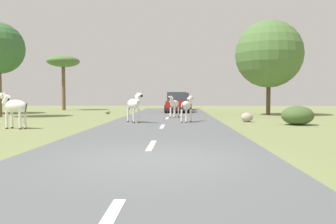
{
  "coord_description": "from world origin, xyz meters",
  "views": [
    {
      "loc": [
        0.48,
        -7.41,
        1.4
      ],
      "look_at": [
        -0.04,
        8.09,
        0.7
      ],
      "focal_mm": 36.65,
      "sensor_mm": 36.0,
      "label": 1
    }
  ],
  "objects_px": {
    "car_1": "(177,103)",
    "zebra_3": "(134,104)",
    "rock_1": "(108,112)",
    "zebra_2": "(187,106)",
    "car_0": "(180,102)",
    "tree_2": "(269,54)",
    "tree_0": "(63,62)",
    "bush_0": "(297,115)",
    "zebra_4": "(14,106)",
    "rock_2": "(247,117)",
    "zebra_0": "(174,104)"
  },
  "relations": [
    {
      "from": "car_1",
      "to": "zebra_3",
      "type": "bearing_deg",
      "value": 80.28
    },
    {
      "from": "rock_1",
      "to": "car_1",
      "type": "bearing_deg",
      "value": 20.8
    },
    {
      "from": "zebra_2",
      "to": "car_0",
      "type": "bearing_deg",
      "value": 113.75
    },
    {
      "from": "zebra_3",
      "to": "tree_2",
      "type": "relative_size",
      "value": 0.23
    },
    {
      "from": "tree_0",
      "to": "car_0",
      "type": "bearing_deg",
      "value": 1.34
    },
    {
      "from": "bush_0",
      "to": "rock_1",
      "type": "xyz_separation_m",
      "value": [
        -11.66,
        10.44,
        -0.34
      ]
    },
    {
      "from": "zebra_4",
      "to": "zebra_2",
      "type": "bearing_deg",
      "value": -46.2
    },
    {
      "from": "tree_2",
      "to": "tree_0",
      "type": "bearing_deg",
      "value": 154.27
    },
    {
      "from": "bush_0",
      "to": "rock_2",
      "type": "bearing_deg",
      "value": 137.79
    },
    {
      "from": "car_0",
      "to": "rock_1",
      "type": "relative_size",
      "value": 11.1
    },
    {
      "from": "zebra_2",
      "to": "car_0",
      "type": "distance_m",
      "value": 17.25
    },
    {
      "from": "tree_2",
      "to": "bush_0",
      "type": "relative_size",
      "value": 4.53
    },
    {
      "from": "zebra_3",
      "to": "tree_2",
      "type": "distance_m",
      "value": 12.89
    },
    {
      "from": "zebra_4",
      "to": "car_0",
      "type": "height_order",
      "value": "car_0"
    },
    {
      "from": "zebra_3",
      "to": "bush_0",
      "type": "xyz_separation_m",
      "value": [
        8.2,
        -0.64,
        -0.53
      ]
    },
    {
      "from": "car_1",
      "to": "rock_1",
      "type": "xyz_separation_m",
      "value": [
        -5.6,
        -2.13,
        -0.72
      ]
    },
    {
      "from": "tree_2",
      "to": "rock_1",
      "type": "xyz_separation_m",
      "value": [
        -12.54,
        1.39,
        -4.47
      ]
    },
    {
      "from": "zebra_4",
      "to": "zebra_0",
      "type": "bearing_deg",
      "value": -23.15
    },
    {
      "from": "zebra_0",
      "to": "tree_0",
      "type": "xyz_separation_m",
      "value": [
        -11.66,
        12.89,
        4.02
      ]
    },
    {
      "from": "rock_1",
      "to": "zebra_4",
      "type": "bearing_deg",
      "value": -96.15
    },
    {
      "from": "rock_1",
      "to": "rock_2",
      "type": "relative_size",
      "value": 0.61
    },
    {
      "from": "rock_1",
      "to": "bush_0",
      "type": "bearing_deg",
      "value": -41.83
    },
    {
      "from": "rock_1",
      "to": "car_0",
      "type": "bearing_deg",
      "value": 53.27
    },
    {
      "from": "bush_0",
      "to": "tree_2",
      "type": "bearing_deg",
      "value": 84.42
    },
    {
      "from": "zebra_2",
      "to": "bush_0",
      "type": "distance_m",
      "value": 5.57
    },
    {
      "from": "car_0",
      "to": "rock_1",
      "type": "bearing_deg",
      "value": 49.99
    },
    {
      "from": "tree_2",
      "to": "rock_1",
      "type": "distance_m",
      "value": 13.39
    },
    {
      "from": "zebra_2",
      "to": "tree_0",
      "type": "relative_size",
      "value": 0.26
    },
    {
      "from": "tree_0",
      "to": "bush_0",
      "type": "height_order",
      "value": "tree_0"
    },
    {
      "from": "tree_2",
      "to": "zebra_3",
      "type": "bearing_deg",
      "value": -137.22
    },
    {
      "from": "zebra_2",
      "to": "rock_1",
      "type": "xyz_separation_m",
      "value": [
        -6.22,
        9.33,
        -0.78
      ]
    },
    {
      "from": "car_0",
      "to": "bush_0",
      "type": "height_order",
      "value": "car_0"
    },
    {
      "from": "zebra_2",
      "to": "zebra_3",
      "type": "height_order",
      "value": "zebra_3"
    },
    {
      "from": "tree_0",
      "to": "car_1",
      "type": "bearing_deg",
      "value": -25.02
    },
    {
      "from": "zebra_0",
      "to": "bush_0",
      "type": "distance_m",
      "value": 8.09
    },
    {
      "from": "tree_0",
      "to": "bush_0",
      "type": "xyz_separation_m",
      "value": [
        17.85,
        -18.07,
        -4.46
      ]
    },
    {
      "from": "zebra_4",
      "to": "rock_2",
      "type": "bearing_deg",
      "value": -49.54
    },
    {
      "from": "zebra_4",
      "to": "bush_0",
      "type": "distance_m",
      "value": 13.28
    },
    {
      "from": "zebra_3",
      "to": "tree_2",
      "type": "bearing_deg",
      "value": -169.35
    },
    {
      "from": "bush_0",
      "to": "rock_2",
      "type": "distance_m",
      "value": 2.85
    },
    {
      "from": "zebra_3",
      "to": "tree_0",
      "type": "height_order",
      "value": "tree_0"
    },
    {
      "from": "zebra_0",
      "to": "zebra_3",
      "type": "xyz_separation_m",
      "value": [
        -2.01,
        -4.55,
        0.1
      ]
    },
    {
      "from": "tree_0",
      "to": "zebra_0",
      "type": "bearing_deg",
      "value": -47.86
    },
    {
      "from": "zebra_3",
      "to": "tree_2",
      "type": "xyz_separation_m",
      "value": [
        9.09,
        8.41,
        3.59
      ]
    },
    {
      "from": "car_0",
      "to": "tree_2",
      "type": "relative_size",
      "value": 0.62
    },
    {
      "from": "zebra_3",
      "to": "rock_2",
      "type": "relative_size",
      "value": 2.47
    },
    {
      "from": "zebra_2",
      "to": "tree_0",
      "type": "xyz_separation_m",
      "value": [
        -12.41,
        16.96,
        4.02
      ]
    },
    {
      "from": "zebra_0",
      "to": "rock_2",
      "type": "xyz_separation_m",
      "value": [
        4.09,
        -3.28,
        -0.65
      ]
    },
    {
      "from": "tree_0",
      "to": "rock_1",
      "type": "distance_m",
      "value": 10.94
    },
    {
      "from": "zebra_2",
      "to": "zebra_3",
      "type": "relative_size",
      "value": 0.9
    }
  ]
}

